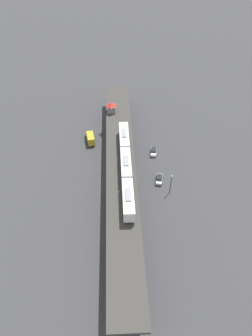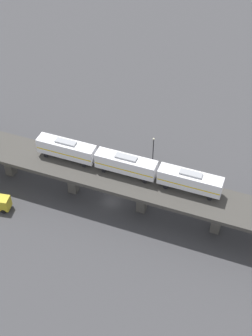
{
  "view_description": "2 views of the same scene",
  "coord_description": "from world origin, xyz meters",
  "px_view_note": "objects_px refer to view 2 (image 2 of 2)",
  "views": [
    {
      "loc": [
        0.18,
        69.47,
        70.91
      ],
      "look_at": [
        -1.45,
        2.59,
        8.99
      ],
      "focal_mm": 35.0,
      "sensor_mm": 36.0,
      "label": 1
    },
    {
      "loc": [
        59.26,
        26.9,
        70.57
      ],
      "look_at": [
        -1.45,
        2.59,
        8.99
      ],
      "focal_mm": 50.0,
      "sensor_mm": 36.0,
      "label": 2
    }
  ],
  "objects_px": {
    "subway_train": "(126,164)",
    "street_car_silver": "(128,161)",
    "street_car_white": "(74,148)",
    "street_lamp": "(153,148)"
  },
  "relations": [
    {
      "from": "street_car_white",
      "to": "street_car_silver",
      "type": "xyz_separation_m",
      "value": [
        -0.57,
        13.07,
        0.0
      ]
    },
    {
      "from": "subway_train",
      "to": "street_car_silver",
      "type": "bearing_deg",
      "value": -160.66
    },
    {
      "from": "subway_train",
      "to": "street_car_white",
      "type": "bearing_deg",
      "value": -120.05
    },
    {
      "from": "subway_train",
      "to": "street_car_silver",
      "type": "height_order",
      "value": "subway_train"
    },
    {
      "from": "street_car_white",
      "to": "street_lamp",
      "type": "xyz_separation_m",
      "value": [
        -3.23,
        17.89,
        3.17
      ]
    },
    {
      "from": "subway_train",
      "to": "street_car_white",
      "type": "distance_m",
      "value": 21.28
    },
    {
      "from": "street_car_white",
      "to": "subway_train",
      "type": "bearing_deg",
      "value": 59.95
    },
    {
      "from": "street_car_silver",
      "to": "street_car_white",
      "type": "bearing_deg",
      "value": -87.5
    },
    {
      "from": "street_car_white",
      "to": "street_lamp",
      "type": "distance_m",
      "value": 18.45
    },
    {
      "from": "subway_train",
      "to": "street_car_silver",
      "type": "distance_m",
      "value": 14.13
    }
  ]
}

